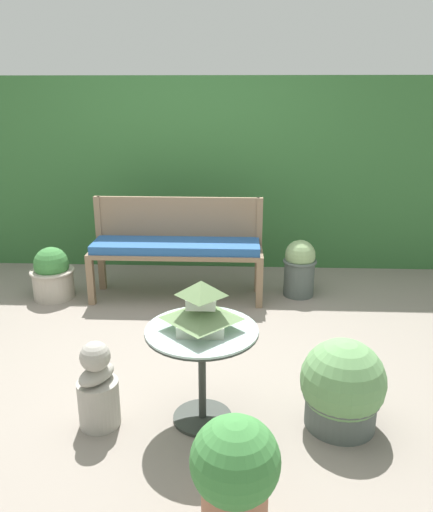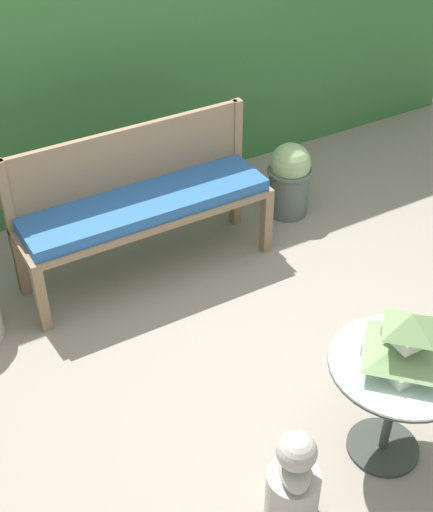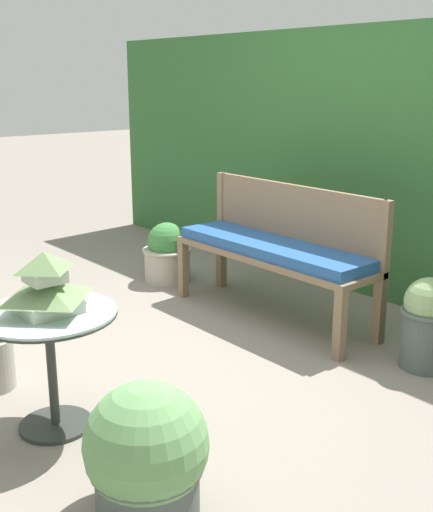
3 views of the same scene
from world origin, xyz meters
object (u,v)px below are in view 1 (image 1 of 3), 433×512
Objects in this scene: patio_table at (202,349)px; pagoda_birdhouse at (201,309)px; garden_bench at (176,250)px; potted_plant_table_near at (53,274)px; potted_plant_bench_right at (300,267)px; potted_plant_hedge_corner at (235,479)px; potted_plant_bench_left at (342,388)px; garden_bust at (98,389)px.

pagoda_birdhouse reaches higher than patio_table.
garden_bench is 1.18m from potted_plant_table_near.
potted_plant_table_near is (-2.29, -0.16, -0.05)m from potted_plant_bench_right.
potted_plant_hedge_corner reaches higher than potted_plant_bench_left.
potted_plant_hedge_corner reaches higher than potted_plant_table_near.
garden_bench is 2.92× the size of potted_plant_bench_right.
potted_plant_hedge_corner reaches higher than garden_bust.
garden_bench is at bearing 22.55° from garden_bust.
pagoda_birdhouse is at bearing -54.06° from garden_bust.
patio_table is 1.20× the size of potted_plant_bench_left.
pagoda_birdhouse is (0.37, -1.82, 0.24)m from garden_bench.
pagoda_birdhouse is 0.55× the size of potted_plant_hedge_corner.
potted_plant_bench_left is at bearing -0.71° from patio_table.
potted_plant_hedge_corner reaches higher than potted_plant_bench_right.
potted_plant_bench_right is at bearing 90.66° from potted_plant_bench_left.
patio_table is at bearing 102.82° from potted_plant_hedge_corner.
garden_bust is (-0.22, -1.89, -0.24)m from garden_bench.
patio_table is 0.64m from garden_bust.
garden_bench is 2.47× the size of patio_table.
patio_table reaches higher than garden_bust.
patio_table is 1.30× the size of potted_plant_table_near.
potted_plant_table_near is (-1.52, 1.77, -0.48)m from pagoda_birdhouse.
garden_bench is 1.16m from potted_plant_bench_right.
potted_plant_table_near is (-1.15, -0.05, -0.24)m from garden_bench.
pagoda_birdhouse is at bearing 63.43° from patio_table.
patio_table is 0.83m from potted_plant_bench_left.
pagoda_birdhouse is at bearing 179.29° from potted_plant_bench_left.
pagoda_birdhouse is 0.66× the size of garden_bust.
potted_plant_hedge_corner is at bearing -78.19° from garden_bench.
potted_plant_bench_left is at bearing -0.71° from pagoda_birdhouse.
pagoda_birdhouse is at bearing -78.67° from garden_bench.
potted_plant_hedge_corner is at bearing -56.88° from potted_plant_table_near.
garden_bust is (-0.59, -0.07, -0.48)m from pagoda_birdhouse.
potted_plant_table_near is at bearing 56.11° from garden_bust.
potted_plant_hedge_corner is at bearing -77.18° from patio_table.
garden_bench reaches higher than potted_plant_bench_right.
patio_table reaches higher than potted_plant_bench_left.
pagoda_birdhouse is 0.64× the size of potted_plant_bench_right.
potted_plant_bench_right is 2.30m from potted_plant_table_near.
garden_bust is at bearing -173.39° from patio_table.
potted_plant_hedge_corner is (0.19, -0.85, -0.11)m from patio_table.
potted_plant_table_near is at bearing 130.61° from patio_table.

